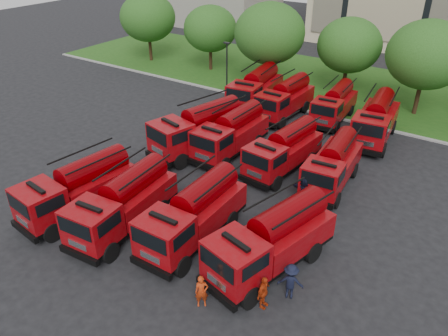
% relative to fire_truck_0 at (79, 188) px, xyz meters
% --- Properties ---
extents(ground, '(140.00, 140.00, 0.00)m').
position_rel_fire_truck_0_xyz_m(ground, '(6.48, 3.25, -1.60)').
color(ground, black).
rests_on(ground, ground).
extents(lawn, '(70.00, 16.00, 0.12)m').
position_rel_fire_truck_0_xyz_m(lawn, '(6.48, 29.25, -1.54)').
color(lawn, '#174913').
rests_on(lawn, ground).
extents(curb, '(70.00, 0.30, 0.14)m').
position_rel_fire_truck_0_xyz_m(curb, '(6.48, 21.15, -1.53)').
color(curb, gray).
rests_on(curb, ground).
extents(tree_0, '(6.30, 6.30, 7.70)m').
position_rel_fire_truck_0_xyz_m(tree_0, '(-17.52, 25.25, 3.42)').
color(tree_0, '#382314').
rests_on(tree_0, ground).
extents(tree_1, '(5.71, 5.71, 6.98)m').
position_rel_fire_truck_0_xyz_m(tree_1, '(-9.52, 26.25, 2.95)').
color(tree_1, '#382314').
rests_on(tree_1, ground).
extents(tree_2, '(6.72, 6.72, 8.22)m').
position_rel_fire_truck_0_xyz_m(tree_2, '(-1.52, 24.75, 3.75)').
color(tree_2, '#382314').
rests_on(tree_2, ground).
extents(tree_3, '(5.88, 5.88, 7.19)m').
position_rel_fire_truck_0_xyz_m(tree_3, '(5.48, 27.25, 3.08)').
color(tree_3, '#382314').
rests_on(tree_3, ground).
extents(tree_4, '(6.55, 6.55, 8.01)m').
position_rel_fire_truck_0_xyz_m(tree_4, '(12.48, 25.75, 3.62)').
color(tree_4, '#382314').
rests_on(tree_4, ground).
extents(lamp_post_0, '(0.60, 0.25, 5.11)m').
position_rel_fire_truck_0_xyz_m(lamp_post_0, '(-3.52, 20.45, 1.29)').
color(lamp_post_0, black).
rests_on(lamp_post_0, ground).
extents(fire_truck_0, '(3.20, 7.22, 3.18)m').
position_rel_fire_truck_0_xyz_m(fire_truck_0, '(0.00, 0.00, 0.00)').
color(fire_truck_0, black).
rests_on(fire_truck_0, ground).
extents(fire_truck_1, '(3.03, 7.16, 3.18)m').
position_rel_fire_truck_0_xyz_m(fire_truck_1, '(3.17, 0.36, -0.00)').
color(fire_truck_1, black).
rests_on(fire_truck_1, ground).
extents(fire_truck_2, '(2.68, 7.06, 3.19)m').
position_rel_fire_truck_0_xyz_m(fire_truck_2, '(6.91, 1.68, 0.00)').
color(fire_truck_2, black).
rests_on(fire_truck_2, ground).
extents(fire_truck_3, '(4.08, 7.51, 3.25)m').
position_rel_fire_truck_0_xyz_m(fire_truck_3, '(11.27, 2.04, 0.03)').
color(fire_truck_3, black).
rests_on(fire_truck_3, ground).
extents(fire_truck_4, '(4.28, 7.94, 3.44)m').
position_rel_fire_truck_0_xyz_m(fire_truck_4, '(1.06, 10.01, 0.13)').
color(fire_truck_4, black).
rests_on(fire_truck_4, ground).
extents(fire_truck_5, '(2.66, 6.99, 3.16)m').
position_rel_fire_truck_0_xyz_m(fire_truck_5, '(3.18, 10.92, -0.01)').
color(fire_truck_5, black).
rests_on(fire_truck_5, ground).
extents(fire_truck_6, '(2.98, 6.85, 3.03)m').
position_rel_fire_truck_0_xyz_m(fire_truck_6, '(7.42, 10.80, -0.08)').
color(fire_truck_6, black).
rests_on(fire_truck_6, ground).
extents(fire_truck_7, '(2.81, 6.65, 2.95)m').
position_rel_fire_truck_0_xyz_m(fire_truck_7, '(10.82, 10.85, -0.12)').
color(fire_truck_7, black).
rests_on(fire_truck_7, ground).
extents(fire_truck_8, '(3.39, 7.62, 3.36)m').
position_rel_fire_truck_0_xyz_m(fire_truck_8, '(0.12, 19.62, 0.09)').
color(fire_truck_8, black).
rests_on(fire_truck_8, ground).
extents(fire_truck_9, '(2.67, 6.92, 3.12)m').
position_rel_fire_truck_0_xyz_m(fire_truck_9, '(3.24, 19.17, -0.03)').
color(fire_truck_9, black).
rests_on(fire_truck_9, ground).
extents(fire_truck_10, '(2.65, 6.47, 2.89)m').
position_rel_fire_truck_0_xyz_m(fire_truck_10, '(7.09, 20.63, -0.15)').
color(fire_truck_10, black).
rests_on(fire_truck_10, ground).
extents(fire_truck_11, '(3.25, 7.36, 3.25)m').
position_rel_fire_truck_0_xyz_m(fire_truck_11, '(11.03, 18.87, 0.03)').
color(fire_truck_11, black).
rests_on(fire_truck_11, ground).
extents(firefighter_0, '(0.73, 0.71, 1.61)m').
position_rel_fire_truck_0_xyz_m(firefighter_0, '(9.98, -1.84, -1.60)').
color(firefighter_0, '#B02E0D').
rests_on(firefighter_0, ground).
extents(firefighter_1, '(1.05, 0.89, 1.89)m').
position_rel_fire_truck_0_xyz_m(firefighter_1, '(3.28, -2.47, -1.60)').
color(firefighter_1, '#B02E0D').
rests_on(firefighter_1, ground).
extents(firefighter_2, '(0.57, 0.99, 1.67)m').
position_rel_fire_truck_0_xyz_m(firefighter_2, '(12.24, -0.42, -1.60)').
color(firefighter_2, '#B02E0D').
rests_on(firefighter_2, ground).
extents(firefighter_3, '(1.31, 0.97, 1.81)m').
position_rel_fire_truck_0_xyz_m(firefighter_3, '(12.94, 0.77, -1.60)').
color(firefighter_3, black).
rests_on(firefighter_3, ground).
extents(firefighter_4, '(1.11, 0.93, 1.94)m').
position_rel_fire_truck_0_xyz_m(firefighter_4, '(2.60, 3.48, -1.60)').
color(firefighter_4, black).
rests_on(firefighter_4, ground).
extents(firefighter_5, '(1.86, 0.90, 1.95)m').
position_rel_fire_truck_0_xyz_m(firefighter_5, '(10.35, 7.77, -1.60)').
color(firefighter_5, black).
rests_on(firefighter_5, ground).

